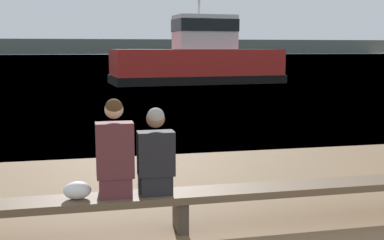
% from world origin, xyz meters
% --- Properties ---
extents(water_surface, '(240.00, 240.00, 0.00)m').
position_xyz_m(water_surface, '(0.00, 126.77, 0.00)').
color(water_surface, teal).
rests_on(water_surface, ground).
extents(far_shoreline, '(600.00, 12.00, 5.60)m').
position_xyz_m(far_shoreline, '(0.00, 195.06, 2.80)').
color(far_shoreline, '#4C4C42').
rests_on(far_shoreline, ground).
extents(bench_main, '(8.61, 0.42, 0.44)m').
position_xyz_m(bench_main, '(-1.12, 2.92, 0.37)').
color(bench_main, brown).
rests_on(bench_main, ground).
extents(person_left, '(0.40, 0.39, 1.07)m').
position_xyz_m(person_left, '(-1.83, 2.92, 0.89)').
color(person_left, '#56282D').
rests_on(person_left, bench_main).
extents(person_right, '(0.40, 0.39, 0.96)m').
position_xyz_m(person_right, '(-1.40, 2.93, 0.84)').
color(person_right, black).
rests_on(person_right, bench_main).
extents(shopping_bag, '(0.29, 0.21, 0.19)m').
position_xyz_m(shopping_bag, '(-2.24, 2.92, 0.53)').
color(shopping_bag, white).
rests_on(shopping_bag, bench_main).
extents(tugboat_red, '(10.23, 4.53, 6.69)m').
position_xyz_m(tugboat_red, '(4.34, 25.50, 1.25)').
color(tugboat_red, red).
rests_on(tugboat_red, water_surface).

